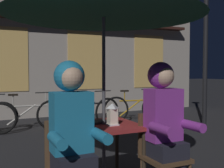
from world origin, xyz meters
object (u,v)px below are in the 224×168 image
object	(u,v)px
chair_left	(71,164)
street_lamp	(206,8)
bicycle_fifth	(135,108)
bicycle_fourth	(88,113)
person_left_hooded	(72,125)
lantern	(112,114)
bicycle_third	(27,115)
book	(98,122)
person_right_hooded	(165,117)
cafe_table	(104,134)
chair_right	(161,151)

from	to	relation	value
chair_left	street_lamp	world-z (taller)	street_lamp
bicycle_fifth	bicycle_fourth	bearing A→B (deg)	-172.40
person_left_hooded	lantern	bearing A→B (deg)	31.99
chair_left	bicycle_third	xyz separation A→B (m)	(0.20, 3.83, -0.14)
lantern	bicycle_fifth	xyz separation A→B (m)	(2.30, 3.51, -0.51)
street_lamp	book	distance (m)	4.53
person_right_hooded	street_lamp	size ratio (longest dim) A/B	0.36
chair_left	bicycle_fourth	bearing A→B (deg)	67.23
chair_left	cafe_table	bearing A→B (deg)	37.55
chair_left	bicycle_third	size ratio (longest dim) A/B	0.52
lantern	person_left_hooded	distance (m)	0.64
cafe_table	person_left_hooded	distance (m)	0.67
person_right_hooded	bicycle_third	world-z (taller)	person_right_hooded
lantern	bicycle_fifth	size ratio (longest dim) A/B	0.14
person_left_hooded	bicycle_third	size ratio (longest dim) A/B	0.83
cafe_table	chair_right	xyz separation A→B (m)	(0.48, -0.37, -0.15)
book	bicycle_fourth	bearing A→B (deg)	54.28
chair_left	bicycle_fifth	bearing A→B (deg)	53.12
lantern	chair_right	world-z (taller)	lantern
chair_right	bicycle_fourth	xyz separation A→B (m)	(0.56, 3.61, -0.14)
cafe_table	chair_right	size ratio (longest dim) A/B	0.85
cafe_table	bicycle_fifth	distance (m)	4.16
chair_right	bicycle_fourth	world-z (taller)	chair_right
street_lamp	chair_left	bearing A→B (deg)	-147.37
lantern	person_left_hooded	size ratio (longest dim) A/B	0.17
street_lamp	lantern	bearing A→B (deg)	-146.60
chair_right	bicycle_fifth	size ratio (longest dim) A/B	0.52
chair_left	person_right_hooded	world-z (taller)	person_right_hooded
chair_right	person_right_hooded	size ratio (longest dim) A/B	0.62
person_right_hooded	cafe_table	bearing A→B (deg)	138.43
street_lamp	bicycle_third	xyz separation A→B (m)	(-3.76, 1.30, -2.37)
street_lamp	cafe_table	bearing A→B (deg)	-148.10
person_right_hooded	chair_right	bearing A→B (deg)	90.00
person_right_hooded	person_left_hooded	bearing A→B (deg)	180.00
chair_left	book	size ratio (longest dim) A/B	4.35
chair_right	person_left_hooded	bearing A→B (deg)	-176.61
street_lamp	bicycle_fourth	bearing A→B (deg)	156.35
book	bicycle_third	bearing A→B (deg)	77.21
chair_left	person_right_hooded	bearing A→B (deg)	-3.39
person_right_hooded	bicycle_third	distance (m)	4.00
book	bicycle_fifth	bearing A→B (deg)	37.25
bicycle_fourth	bicycle_fifth	bearing A→B (deg)	7.60
bicycle_fifth	book	world-z (taller)	bicycle_fifth
person_left_hooded	bicycle_fifth	bearing A→B (deg)	53.53
bicycle_fifth	lantern	bearing A→B (deg)	-123.28
cafe_table	bicycle_third	world-z (taller)	bicycle_third
bicycle_fifth	book	size ratio (longest dim) A/B	8.34
chair_right	chair_left	bearing A→B (deg)	180.00
cafe_table	bicycle_third	size ratio (longest dim) A/B	0.44
cafe_table	bicycle_fourth	world-z (taller)	bicycle_fourth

